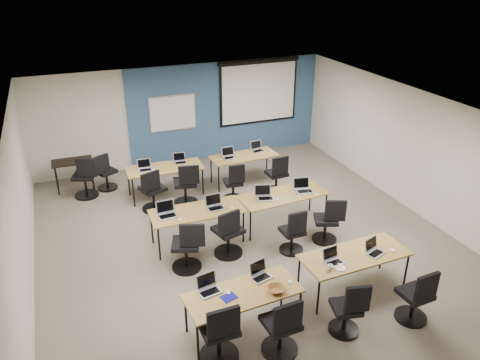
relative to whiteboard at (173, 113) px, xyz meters
name	(u,v)px	position (x,y,z in m)	size (l,w,h in m)	color
floor	(246,241)	(0.30, -4.43, -1.45)	(8.00, 9.00, 0.02)	#6B6354
ceiling	(247,113)	(0.30, -4.43, 1.25)	(8.00, 9.00, 0.02)	white
wall_back	(183,115)	(0.30, 0.07, -0.10)	(8.00, 0.04, 2.70)	beige
wall_front	(405,345)	(0.30, -8.93, -0.10)	(8.00, 0.04, 2.70)	beige
wall_left	(19,221)	(-3.70, -4.43, -0.10)	(0.04, 9.00, 2.70)	beige
wall_right	(415,152)	(4.30, -4.43, -0.10)	(0.04, 9.00, 2.70)	beige
blue_accent_panel	(227,110)	(1.55, 0.04, -0.10)	(5.50, 0.04, 2.70)	#3D5977
whiteboard	(173,113)	(0.00, 0.00, 0.00)	(1.28, 0.03, 0.98)	silver
projector_screen	(259,88)	(2.50, -0.02, 0.44)	(2.40, 0.10, 1.82)	black
training_table_front_left	(243,295)	(-0.72, -6.73, -0.77)	(1.73, 0.72, 0.73)	#A3592B
training_table_front_right	(354,256)	(1.38, -6.51, -0.76)	(1.83, 0.76, 0.73)	brown
training_table_mid_left	(197,213)	(-0.62, -4.10, -0.76)	(1.82, 0.76, 0.73)	brown
training_table_mid_right	(283,196)	(1.25, -4.10, -0.76)	(1.86, 0.77, 0.73)	olive
training_table_back_left	(165,169)	(-0.70, -1.81, -0.77)	(1.78, 0.74, 0.73)	brown
training_table_back_right	(244,157)	(1.31, -1.84, -0.77)	(1.67, 0.70, 0.73)	brown
laptop_0	(208,287)	(-1.18, -6.49, -0.66)	(0.33, 0.28, 0.25)	#B6B6B6
mouse_0	(228,292)	(-0.93, -6.66, -0.71)	(0.06, 0.10, 0.03)	white
task_chair_0	(220,336)	(-1.23, -7.14, -1.02)	(0.57, 0.57, 1.04)	black
laptop_1	(260,273)	(-0.33, -6.47, -0.66)	(0.31, 0.26, 0.24)	silver
mouse_1	(290,282)	(0.04, -6.77, -0.71)	(0.05, 0.09, 0.03)	white
task_chair_1	(282,330)	(-0.38, -7.35, -1.03)	(0.54, 0.54, 1.02)	black
laptop_2	(333,259)	(0.92, -6.55, -0.66)	(0.30, 0.26, 0.23)	#ACACAC
mouse_2	(340,265)	(0.97, -6.68, -0.71)	(0.06, 0.10, 0.04)	white
task_chair_2	(348,312)	(0.73, -7.36, -1.06)	(0.47, 0.47, 0.96)	black
laptop_3	(374,249)	(1.70, -6.58, -0.66)	(0.31, 0.26, 0.24)	#A8A8AD
mouse_3	(392,250)	(2.03, -6.66, -0.71)	(0.06, 0.10, 0.04)	white
task_chair_3	(416,300)	(1.86, -7.52, -1.04)	(0.50, 0.50, 0.99)	black
laptop_4	(167,212)	(-1.21, -4.06, -0.65)	(0.36, 0.31, 0.27)	#B8B8B8
mouse_4	(180,219)	(-1.02, -4.33, -0.71)	(0.06, 0.10, 0.03)	white
task_chair_4	(188,250)	(-1.05, -4.90, -1.02)	(0.57, 0.55, 1.03)	black
laptop_5	(215,205)	(-0.25, -4.11, -0.66)	(0.34, 0.29, 0.25)	#B6B6B6
mouse_5	(233,208)	(0.06, -4.28, -0.71)	(0.06, 0.10, 0.04)	white
task_chair_5	(228,236)	(-0.21, -4.75, -1.02)	(0.56, 0.56, 1.03)	black
laptop_6	(264,195)	(0.83, -4.10, -0.66)	(0.34, 0.29, 0.26)	silver
mouse_6	(277,199)	(1.04, -4.26, -0.71)	(0.06, 0.09, 0.03)	white
task_chair_6	(293,235)	(0.98, -5.12, -1.06)	(0.47, 0.47, 0.95)	black
laptop_7	(303,188)	(1.73, -4.11, -0.65)	(0.35, 0.30, 0.27)	#B6B5C3
mouse_7	(316,195)	(1.89, -4.39, -0.71)	(0.06, 0.09, 0.03)	white
task_chair_7	(328,224)	(1.80, -5.03, -1.05)	(0.53, 0.50, 0.98)	black
laptop_8	(145,167)	(-1.16, -1.77, -0.66)	(0.31, 0.27, 0.24)	#A5A5AA
mouse_8	(154,170)	(-0.99, -1.91, -0.71)	(0.06, 0.10, 0.04)	white
task_chair_8	(153,194)	(-1.15, -2.46, -1.02)	(0.57, 0.55, 1.03)	black
laptop_9	(180,160)	(-0.29, -1.66, -0.66)	(0.30, 0.25, 0.23)	#ABABB5
mouse_9	(196,165)	(0.02, -1.99, -0.71)	(0.05, 0.09, 0.03)	white
task_chair_9	(186,188)	(-0.38, -2.46, -1.02)	(0.57, 0.57, 1.05)	black
laptop_10	(229,155)	(0.92, -1.81, -0.66)	(0.32, 0.28, 0.25)	#ABABB9
mouse_10	(234,158)	(1.02, -1.92, -0.71)	(0.06, 0.10, 0.04)	white
task_chair_10	(234,185)	(0.72, -2.66, -1.06)	(0.46, 0.46, 0.95)	black
laptop_11	(257,148)	(1.75, -1.65, -0.66)	(0.32, 0.27, 0.24)	#B5B5B5
mouse_11	(271,152)	(2.04, -1.88, -0.71)	(0.06, 0.10, 0.04)	white
task_chair_11	(277,177)	(1.83, -2.68, -1.04)	(0.51, 0.51, 0.99)	black
blue_mousepad	(229,297)	(-0.95, -6.75, -0.72)	(0.22, 0.19, 0.01)	navy
snack_bowl	(276,289)	(-0.25, -6.88, -0.68)	(0.31, 0.31, 0.07)	brown
snack_plate	(340,268)	(0.94, -6.75, -0.71)	(0.18, 0.18, 0.01)	white
coffee_cup	(330,267)	(0.77, -6.73, -0.67)	(0.08, 0.08, 0.07)	white
utility_table	(72,164)	(-2.71, -0.64, -0.79)	(0.94, 0.52, 0.75)	black
spare_chair_a	(105,175)	(-2.00, -0.96, -1.05)	(0.52, 0.48, 0.97)	black
spare_chair_b	(86,180)	(-2.48, -1.20, -1.02)	(0.58, 0.56, 1.04)	black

